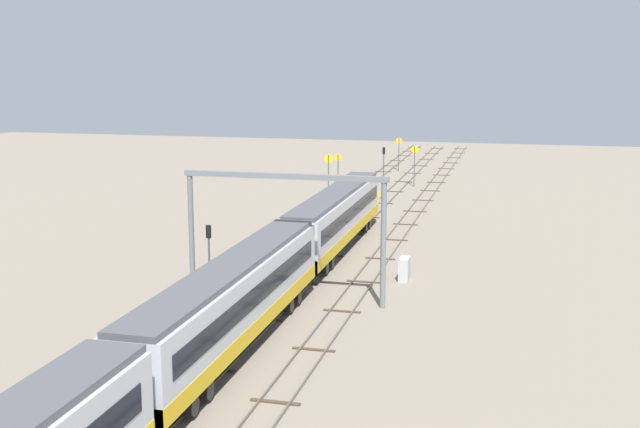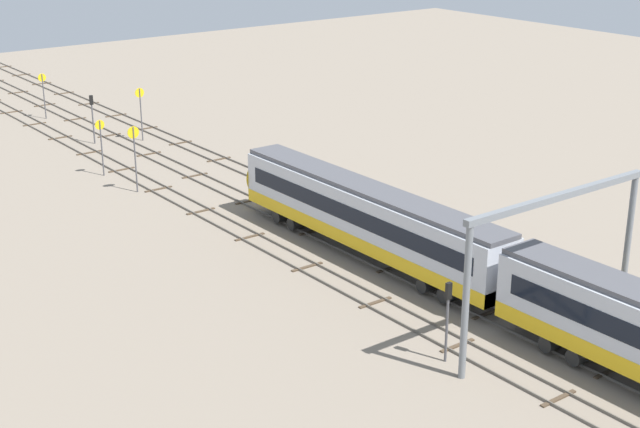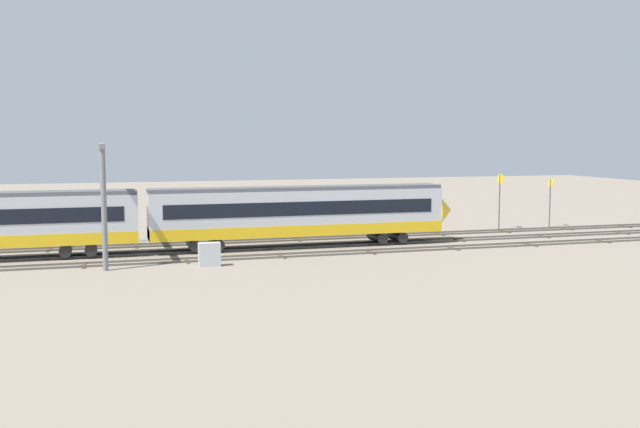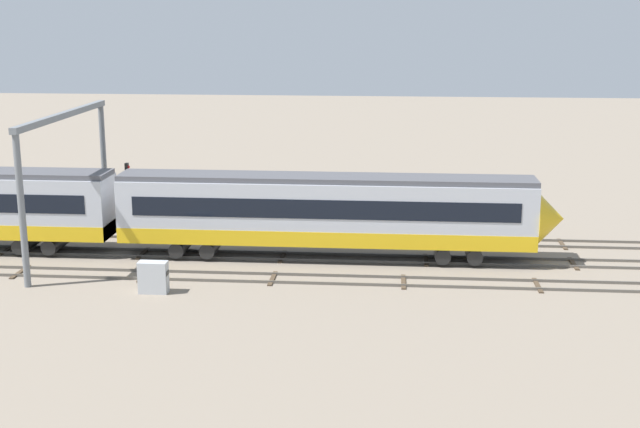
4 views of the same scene
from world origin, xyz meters
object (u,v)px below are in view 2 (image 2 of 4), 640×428
(speed_sign_far_trackside, at_px, (101,140))
(speed_sign_mid_trackside, at_px, (135,149))
(overhead_gantry, at_px, (556,237))
(signal_light_trackside_approach, at_px, (92,112))
(speed_sign_near_foreground, at_px, (141,107))
(speed_sign_distant_end, at_px, (43,90))
(relay_cabinet, at_px, (533,259))
(signal_light_trackside_departure, at_px, (447,310))

(speed_sign_far_trackside, bearing_deg, speed_sign_mid_trackside, -177.66)
(overhead_gantry, height_order, speed_sign_far_trackside, overhead_gantry)
(speed_sign_far_trackside, bearing_deg, signal_light_trackside_approach, -20.12)
(signal_light_trackside_approach, bearing_deg, speed_sign_near_foreground, -112.45)
(signal_light_trackside_approach, bearing_deg, speed_sign_mid_trackside, 167.69)
(speed_sign_distant_end, distance_m, relay_cabinet, 59.36)
(speed_sign_mid_trackside, distance_m, speed_sign_far_trackside, 5.84)
(speed_sign_near_foreground, xyz_separation_m, speed_sign_distant_end, (14.25, 4.11, -0.25))
(speed_sign_near_foreground, relative_size, speed_sign_far_trackside, 1.06)
(speed_sign_mid_trackside, distance_m, signal_light_trackside_departure, 35.28)
(speed_sign_distant_end, bearing_deg, speed_sign_far_trackside, 170.44)
(speed_sign_distant_end, relative_size, relay_cabinet, 2.90)
(overhead_gantry, xyz_separation_m, speed_sign_near_foreground, (51.26, -1.77, -2.73))
(speed_sign_mid_trackside, distance_m, relay_cabinet, 32.82)
(relay_cabinet, bearing_deg, speed_sign_far_trackside, 19.98)
(speed_sign_mid_trackside, height_order, signal_light_trackside_departure, speed_sign_mid_trackside)
(speed_sign_near_foreground, bearing_deg, signal_light_trackside_departure, 171.13)
(speed_sign_near_foreground, height_order, signal_light_trackside_approach, speed_sign_near_foreground)
(speed_sign_distant_end, bearing_deg, signal_light_trackside_departure, 176.74)
(overhead_gantry, bearing_deg, signal_light_trackside_departure, 73.93)
(speed_sign_near_foreground, bearing_deg, speed_sign_mid_trackside, 151.67)
(overhead_gantry, height_order, speed_sign_near_foreground, overhead_gantry)
(overhead_gantry, relative_size, signal_light_trackside_departure, 3.06)
(signal_light_trackside_departure, bearing_deg, speed_sign_far_trackside, 0.27)
(speed_sign_distant_end, height_order, signal_light_trackside_departure, speed_sign_distant_end)
(speed_sign_mid_trackside, xyz_separation_m, signal_light_trackside_approach, (15.99, -3.49, -0.50))
(signal_light_trackside_approach, bearing_deg, speed_sign_distant_end, -0.42)
(speed_sign_near_foreground, relative_size, speed_sign_mid_trackside, 0.95)
(overhead_gantry, xyz_separation_m, relay_cabinet, (6.91, -6.90, -5.23))
(speed_sign_far_trackside, relative_size, signal_light_trackside_approach, 1.03)
(speed_sign_near_foreground, height_order, relay_cabinet, speed_sign_near_foreground)
(speed_sign_mid_trackside, xyz_separation_m, signal_light_trackside_departure, (-35.28, 0.05, -0.65))
(overhead_gantry, bearing_deg, speed_sign_mid_trackside, 9.09)
(overhead_gantry, height_order, speed_sign_mid_trackside, overhead_gantry)
(speed_sign_mid_trackside, bearing_deg, speed_sign_near_foreground, -28.33)
(signal_light_trackside_approach, bearing_deg, relay_cabinet, -168.56)
(signal_light_trackside_departure, relative_size, relay_cabinet, 2.67)
(speed_sign_far_trackside, bearing_deg, overhead_gantry, -171.82)
(overhead_gantry, distance_m, speed_sign_distant_end, 65.61)
(signal_light_trackside_approach, bearing_deg, speed_sign_far_trackside, 159.88)
(overhead_gantry, xyz_separation_m, signal_light_trackside_departure, (1.72, 5.97, -3.15))
(overhead_gantry, xyz_separation_m, speed_sign_distant_end, (65.50, 2.34, -2.98))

